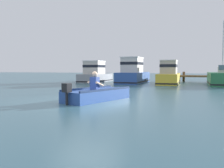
% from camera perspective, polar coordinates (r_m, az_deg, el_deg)
% --- Properties ---
extents(ground_plane, '(120.00, 120.00, 0.00)m').
position_cam_1_polar(ground_plane, '(9.61, -5.67, -4.20)').
color(ground_plane, '#386070').
extents(rowboat_with_person, '(1.99, 3.66, 1.19)m').
position_cam_1_polar(rowboat_with_person, '(10.13, -3.19, -2.35)').
color(rowboat_with_person, '#2D519E').
rests_on(rowboat_with_person, ground).
extents(moored_boat_grey, '(2.21, 5.31, 2.04)m').
position_cam_1_polar(moored_boat_grey, '(23.85, -3.85, 2.27)').
color(moored_boat_grey, gray).
rests_on(moored_boat_grey, ground).
extents(moored_boat_blue, '(1.97, 5.46, 2.29)m').
position_cam_1_polar(moored_boat_blue, '(21.98, 4.90, 2.41)').
color(moored_boat_blue, '#2D519E').
rests_on(moored_boat_blue, ground).
extents(moored_boat_yellow, '(1.87, 6.21, 2.01)m').
position_cam_1_polar(moored_boat_yellow, '(21.71, 13.10, 2.04)').
color(moored_boat_yellow, gold).
rests_on(moored_boat_yellow, ground).
extents(moored_boat_green, '(2.07, 4.91, 4.93)m').
position_cam_1_polar(moored_boat_green, '(20.87, 24.12, 1.05)').
color(moored_boat_green, '#287042').
rests_on(moored_boat_green, ground).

